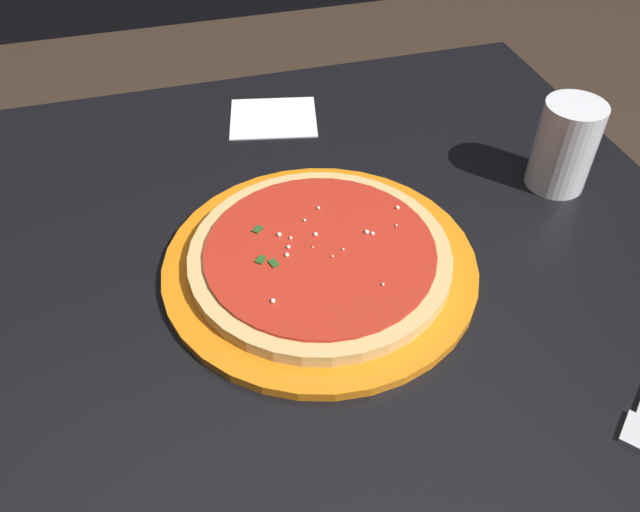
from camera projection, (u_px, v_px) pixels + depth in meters
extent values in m
cube|color=black|center=(452.00, 236.00, 1.36)|extent=(0.06, 0.06, 0.74)
cube|color=black|center=(108.00, 304.00, 1.22)|extent=(0.06, 0.06, 0.74)
cube|color=black|center=(362.00, 275.00, 0.74)|extent=(0.96, 0.86, 0.03)
cylinder|color=orange|center=(320.00, 265.00, 0.72)|extent=(0.36, 0.36, 0.01)
cylinder|color=#DBB26B|center=(320.00, 256.00, 0.71)|extent=(0.30, 0.30, 0.02)
cylinder|color=red|center=(320.00, 250.00, 0.71)|extent=(0.26, 0.26, 0.00)
sphere|color=#EFEACC|center=(305.00, 220.00, 0.74)|extent=(0.00, 0.00, 0.00)
sphere|color=#EFEACC|center=(313.00, 247.00, 0.71)|extent=(0.00, 0.00, 0.00)
sphere|color=#EFEACC|center=(279.00, 235.00, 0.72)|extent=(0.01, 0.01, 0.01)
sphere|color=#EFEACC|center=(367.00, 232.00, 0.72)|extent=(0.01, 0.01, 0.01)
sphere|color=#EFEACC|center=(291.00, 238.00, 0.72)|extent=(0.00, 0.00, 0.00)
sphere|color=#EFEACC|center=(396.00, 225.00, 0.73)|extent=(0.00, 0.00, 0.00)
sphere|color=#EFEACC|center=(379.00, 285.00, 0.66)|extent=(0.00, 0.00, 0.00)
sphere|color=#EFEACC|center=(373.00, 234.00, 0.72)|extent=(0.00, 0.00, 0.00)
sphere|color=#EFEACC|center=(288.00, 247.00, 0.71)|extent=(0.00, 0.00, 0.00)
sphere|color=#EFEACC|center=(315.00, 234.00, 0.72)|extent=(0.00, 0.00, 0.00)
sphere|color=#EFEACC|center=(287.00, 255.00, 0.70)|extent=(0.01, 0.01, 0.01)
sphere|color=#EFEACC|center=(318.00, 208.00, 0.75)|extent=(0.00, 0.00, 0.00)
sphere|color=#EFEACC|center=(343.00, 249.00, 0.70)|extent=(0.00, 0.00, 0.00)
sphere|color=#EFEACC|center=(332.00, 256.00, 0.69)|extent=(0.00, 0.00, 0.00)
sphere|color=#EFEACC|center=(397.00, 208.00, 0.76)|extent=(0.00, 0.00, 0.00)
sphere|color=#EFEACC|center=(273.00, 301.00, 0.65)|extent=(0.01, 0.01, 0.01)
cube|color=#23561E|center=(274.00, 264.00, 0.69)|extent=(0.01, 0.01, 0.00)
cube|color=#23561E|center=(260.00, 260.00, 0.69)|extent=(0.01, 0.01, 0.00)
cube|color=#23561E|center=(258.00, 229.00, 0.73)|extent=(0.01, 0.01, 0.00)
cylinder|color=silver|center=(565.00, 146.00, 0.80)|extent=(0.08, 0.08, 0.12)
cube|color=white|center=(273.00, 118.00, 0.96)|extent=(0.14, 0.15, 0.00)
cube|color=silver|center=(637.00, 432.00, 0.57)|extent=(0.04, 0.04, 0.00)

